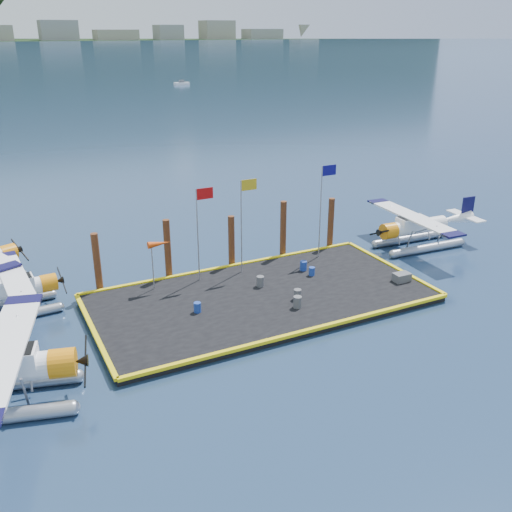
% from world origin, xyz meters
% --- Properties ---
extents(ground, '(4000.00, 4000.00, 0.00)m').
position_xyz_m(ground, '(0.00, 0.00, 0.00)').
color(ground, '#192D4B').
rests_on(ground, ground).
extents(dock, '(20.00, 10.00, 0.40)m').
position_xyz_m(dock, '(0.00, 0.00, 0.20)').
color(dock, black).
rests_on(dock, ground).
extents(dock_bumpers, '(20.25, 10.25, 0.18)m').
position_xyz_m(dock_bumpers, '(0.00, 0.00, 0.49)').
color(dock_bumpers, yellow).
rests_on(dock_bumpers, dock).
extents(far_backdrop, '(3050.00, 2050.00, 810.00)m').
position_xyz_m(far_backdrop, '(239.91, 1737.52, 9.45)').
color(far_backdrop, black).
rests_on(far_backdrop, ground).
extents(seaplane_b, '(7.82, 8.62, 3.06)m').
position_xyz_m(seaplane_b, '(-13.61, 4.97, 1.33)').
color(seaplane_b, '#979BA5').
rests_on(seaplane_b, ground).
extents(seaplane_d, '(8.75, 9.64, 3.43)m').
position_xyz_m(seaplane_d, '(14.47, 2.97, 1.49)').
color(seaplane_d, '#979BA5').
rests_on(seaplane_d, ground).
extents(drum_0, '(0.42, 0.42, 0.59)m').
position_xyz_m(drum_0, '(-4.23, -0.32, 0.69)').
color(drum_0, '#1B3895').
rests_on(drum_0, dock).
extents(drum_1, '(0.45, 0.45, 0.63)m').
position_xyz_m(drum_1, '(1.69, -1.44, 0.72)').
color(drum_1, '#4E4F53').
rests_on(drum_1, dock).
extents(drum_2, '(0.39, 0.39, 0.55)m').
position_xyz_m(drum_2, '(4.34, 1.22, 0.68)').
color(drum_2, '#1B3895').
rests_on(drum_2, dock).
extents(drum_3, '(0.49, 0.49, 0.69)m').
position_xyz_m(drum_3, '(1.14, -2.37, 0.74)').
color(drum_3, '#4E4F53').
rests_on(drum_3, dock).
extents(drum_4, '(0.46, 0.46, 0.64)m').
position_xyz_m(drum_4, '(4.27, 2.18, 0.72)').
color(drum_4, '#1B3895').
rests_on(drum_4, dock).
extents(drum_5, '(0.47, 0.47, 0.66)m').
position_xyz_m(drum_5, '(0.55, 1.19, 0.73)').
color(drum_5, '#4E4F53').
rests_on(drum_5, dock).
extents(crate, '(1.07, 0.71, 0.53)m').
position_xyz_m(crate, '(8.98, -2.14, 0.67)').
color(crate, '#4E4F53').
rests_on(crate, dock).
extents(flagpole_red, '(1.14, 0.08, 6.00)m').
position_xyz_m(flagpole_red, '(-2.29, 3.80, 4.40)').
color(flagpole_red, '#95949C').
rests_on(flagpole_red, dock).
extents(flagpole_yellow, '(1.14, 0.08, 6.20)m').
position_xyz_m(flagpole_yellow, '(0.70, 3.80, 4.51)').
color(flagpole_yellow, '#95949C').
rests_on(flagpole_yellow, dock).
extents(flagpole_blue, '(1.14, 0.08, 6.50)m').
position_xyz_m(flagpole_blue, '(6.70, 3.80, 4.69)').
color(flagpole_blue, '#95949C').
rests_on(flagpole_blue, dock).
extents(windsock, '(1.40, 0.44, 3.12)m').
position_xyz_m(windsock, '(-5.03, 3.80, 3.23)').
color(windsock, '#95949C').
rests_on(windsock, dock).
extents(piling_0, '(0.44, 0.44, 4.00)m').
position_xyz_m(piling_0, '(-8.50, 5.40, 2.00)').
color(piling_0, '#462514').
rests_on(piling_0, ground).
extents(piling_1, '(0.44, 0.44, 4.20)m').
position_xyz_m(piling_1, '(-4.00, 5.40, 2.10)').
color(piling_1, '#462514').
rests_on(piling_1, ground).
extents(piling_2, '(0.44, 0.44, 3.80)m').
position_xyz_m(piling_2, '(0.50, 5.40, 1.90)').
color(piling_2, '#462514').
rests_on(piling_2, ground).
extents(piling_3, '(0.44, 0.44, 4.30)m').
position_xyz_m(piling_3, '(4.50, 5.40, 2.15)').
color(piling_3, '#462514').
rests_on(piling_3, ground).
extents(piling_4, '(0.44, 0.44, 4.00)m').
position_xyz_m(piling_4, '(8.50, 5.40, 2.00)').
color(piling_4, '#462514').
rests_on(piling_4, ground).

